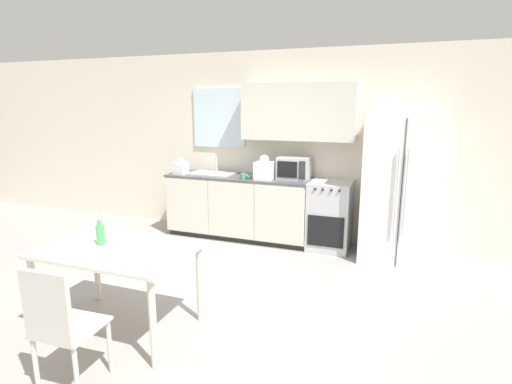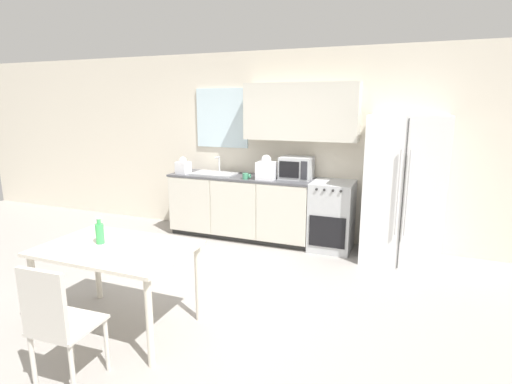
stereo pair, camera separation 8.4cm
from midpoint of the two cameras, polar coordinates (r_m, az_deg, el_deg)
The scene contains 13 objects.
ground_plane at distance 4.21m, azimuth -6.61°, elevation -15.36°, with size 12.00×12.00×0.00m, color gray.
wall_back at distance 5.86m, azimuth 4.17°, elevation 7.35°, with size 12.00×0.38×2.70m.
kitchen_counter at distance 5.93m, azimuth -1.73°, elevation -2.07°, with size 2.15×0.62×0.93m.
oven_range at distance 5.55m, azimuth 11.23°, elevation -3.36°, with size 0.55×0.62×0.94m.
refrigerator at distance 5.29m, azimuth 20.78°, elevation 0.29°, with size 0.92×0.79×1.83m.
kitchen_sink at distance 6.01m, azimuth -5.52°, elevation 2.73°, with size 0.65×0.41×0.25m.
microwave at distance 5.62m, azimuth 6.23°, elevation 3.46°, with size 0.43×0.38×0.31m.
coffee_mug at distance 5.57m, azimuth -1.01°, elevation 2.28°, with size 0.12×0.09×0.08m.
grocery_bag_0 at distance 5.53m, azimuth 1.89°, elevation 3.30°, with size 0.25×0.21×0.34m.
grocery_bag_1 at distance 6.10m, azimuth -9.98°, elevation 3.62°, with size 0.21×0.19×0.25m.
dining_table at distance 3.69m, azimuth -18.65°, elevation -8.85°, with size 1.29×0.85×0.76m.
dining_chair_near at distance 3.12m, azimuth -25.99°, elevation -16.07°, with size 0.42×0.42×0.93m.
drink_bottle at distance 3.75m, azimuth -20.83°, elevation -5.47°, with size 0.07×0.07×0.24m.
Camera 2 is at (1.83, -3.25, 1.96)m, focal length 28.00 mm.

